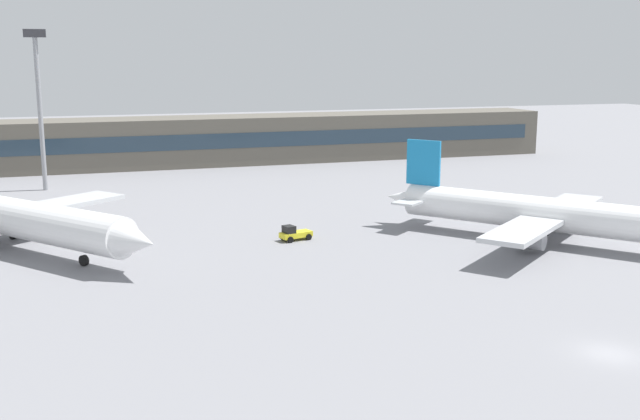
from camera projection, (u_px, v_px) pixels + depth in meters
ground_plane at (384, 231)px, 89.71m from camera, size 400.00×400.00×0.00m
terminal_building at (257, 139)px, 148.20m from camera, size 118.65×12.13×9.00m
airplane_near at (559, 216)px, 82.58m from camera, size 29.47×35.12×10.47m
airplane_mid at (1, 215)px, 81.27m from camera, size 32.05×38.90×11.51m
baggage_tug_yellow at (294, 233)px, 84.84m from camera, size 3.87×2.56×1.75m
floodlight_tower_west at (39, 98)px, 114.57m from camera, size 3.20×0.80×24.23m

